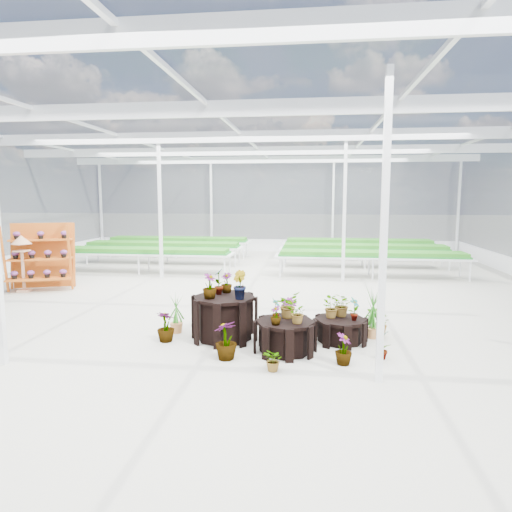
# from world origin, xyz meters

# --- Properties ---
(ground_plane) EXTENTS (24.00, 24.00, 0.00)m
(ground_plane) POSITION_xyz_m (0.00, 0.00, 0.00)
(ground_plane) COLOR gray
(ground_plane) RESTS_ON ground
(greenhouse_shell) EXTENTS (18.00, 24.00, 4.50)m
(greenhouse_shell) POSITION_xyz_m (0.00, 0.00, 2.25)
(greenhouse_shell) COLOR white
(greenhouse_shell) RESTS_ON ground
(steel_frame) EXTENTS (18.00, 24.00, 4.50)m
(steel_frame) POSITION_xyz_m (0.00, 0.00, 2.25)
(steel_frame) COLOR silver
(steel_frame) RESTS_ON ground
(nursery_benches) EXTENTS (16.00, 7.00, 0.84)m
(nursery_benches) POSITION_xyz_m (0.00, 7.20, 0.42)
(nursery_benches) COLOR silver
(nursery_benches) RESTS_ON ground
(plinth_tall) EXTENTS (1.26, 1.26, 0.84)m
(plinth_tall) POSITION_xyz_m (0.35, -2.26, 0.42)
(plinth_tall) COLOR black
(plinth_tall) RESTS_ON ground
(plinth_mid) EXTENTS (1.26, 1.26, 0.57)m
(plinth_mid) POSITION_xyz_m (1.55, -2.86, 0.28)
(plinth_mid) COLOR black
(plinth_mid) RESTS_ON ground
(plinth_low) EXTENTS (1.18, 1.18, 0.45)m
(plinth_low) POSITION_xyz_m (2.55, -2.16, 0.22)
(plinth_low) COLOR black
(plinth_low) RESTS_ON ground
(shelf_rack) EXTENTS (2.06, 1.54, 1.95)m
(shelf_rack) POSITION_xyz_m (-5.86, 1.68, 0.97)
(shelf_rack) COLOR #A24912
(shelf_rack) RESTS_ON ground
(bird_table) EXTENTS (0.50, 0.50, 1.65)m
(bird_table) POSITION_xyz_m (-6.18, 1.30, 0.82)
(bird_table) COLOR tan
(bird_table) RESTS_ON ground
(nursery_plants) EXTENTS (4.48, 2.87, 1.39)m
(nursery_plants) POSITION_xyz_m (1.40, -2.25, 0.51)
(nursery_plants) COLOR #266E1B
(nursery_plants) RESTS_ON ground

